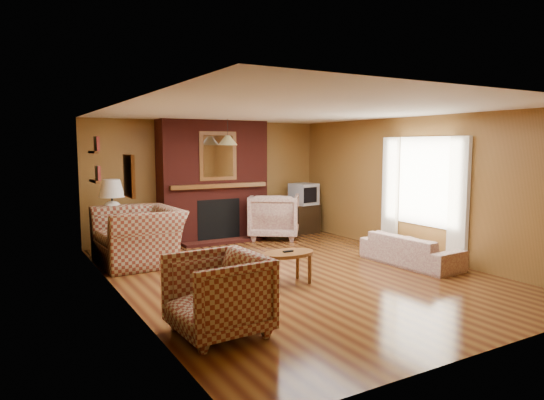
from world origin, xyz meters
TOP-DOWN VIEW (x-y plane):
  - floor at (0.00, 0.00)m, footprint 6.50×6.50m
  - ceiling at (0.00, 0.00)m, footprint 6.50×6.50m
  - wall_back at (0.00, 3.25)m, footprint 6.50×0.00m
  - wall_front at (0.00, -3.25)m, footprint 6.50×0.00m
  - wall_left at (-2.50, 0.00)m, footprint 0.00×6.50m
  - wall_right at (2.50, 0.00)m, footprint 0.00×6.50m
  - fireplace at (0.00, 2.98)m, footprint 2.20×0.82m
  - window_right at (2.45, -0.20)m, footprint 0.10×1.85m
  - bookshelf at (-2.44, 1.90)m, footprint 0.09×0.55m
  - botanical_print at (-2.47, -0.30)m, footprint 0.05×0.40m
  - pendant_light at (0.00, 2.30)m, footprint 0.36×0.36m
  - plaid_loveseat at (-1.85, 1.77)m, footprint 1.28×1.44m
  - plaid_armchair at (-1.95, -1.62)m, footprint 0.95×0.92m
  - floral_sofa at (1.90, -0.50)m, footprint 0.74×1.70m
  - floral_armchair at (1.15, 2.55)m, footprint 1.39×1.39m
  - coffee_table at (-0.38, -0.44)m, footprint 0.77×0.48m
  - side_table at (-2.10, 2.45)m, footprint 0.47×0.47m
  - table_lamp at (-2.10, 2.45)m, footprint 0.43×0.43m
  - tv_stand at (2.05, 2.80)m, footprint 0.58×0.53m
  - crt_tv at (2.05, 2.79)m, footprint 0.58×0.58m

SIDE VIEW (x-z plane):
  - floor at x=0.00m, z-range 0.00..0.00m
  - floral_sofa at x=1.90m, z-range 0.00..0.49m
  - tv_stand at x=2.05m, z-range 0.00..0.62m
  - side_table at x=-2.10m, z-range 0.00..0.63m
  - coffee_table at x=-0.38m, z-range 0.15..0.61m
  - plaid_armchair at x=-1.95m, z-range 0.00..0.83m
  - plaid_loveseat at x=-1.85m, z-range 0.00..0.90m
  - floral_armchair at x=1.15m, z-range 0.00..0.92m
  - crt_tv at x=2.05m, z-range 0.62..1.08m
  - table_lamp at x=-2.10m, z-range 0.67..1.37m
  - window_right at x=2.45m, z-range 0.13..2.13m
  - fireplace at x=0.00m, z-range -0.02..2.38m
  - wall_back at x=0.00m, z-range -2.05..4.45m
  - wall_front at x=0.00m, z-range -2.05..4.45m
  - wall_left at x=-2.50m, z-range -2.05..4.45m
  - wall_right at x=2.50m, z-range -2.05..4.45m
  - botanical_print at x=-2.47m, z-range 1.30..1.80m
  - bookshelf at x=-2.44m, z-range 1.31..2.02m
  - pendant_light at x=0.00m, z-range 1.76..2.24m
  - ceiling at x=0.00m, z-range 2.40..2.40m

